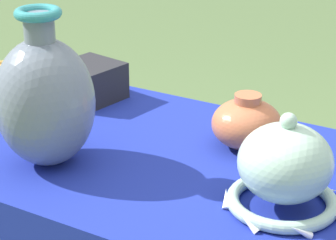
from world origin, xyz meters
TOP-DOWN VIEW (x-y plane):
  - display_table at (0.00, -0.02)m, footprint 1.26×0.58m
  - vase_tall_bulbous at (-0.21, -0.13)m, footprint 0.18×0.18m
  - vase_dome_bell at (0.23, -0.07)m, footprint 0.20×0.20m
  - mosaic_tile_box at (-0.34, 0.17)m, footprint 0.15×0.16m
  - jar_round_terracotta at (0.09, 0.12)m, footprint 0.14×0.14m
  - cup_wide_ochre at (-0.47, 0.05)m, footprint 0.13×0.13m

SIDE VIEW (x-z plane):
  - display_table at x=0.00m, z-range 0.29..1.05m
  - mosaic_tile_box at x=-0.34m, z-range 0.76..0.85m
  - cup_wide_ochre at x=-0.47m, z-range 0.76..0.85m
  - jar_round_terracotta at x=0.09m, z-range 0.76..0.87m
  - vase_dome_bell at x=0.23m, z-range 0.74..0.92m
  - vase_tall_bulbous at x=-0.21m, z-range 0.74..1.04m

